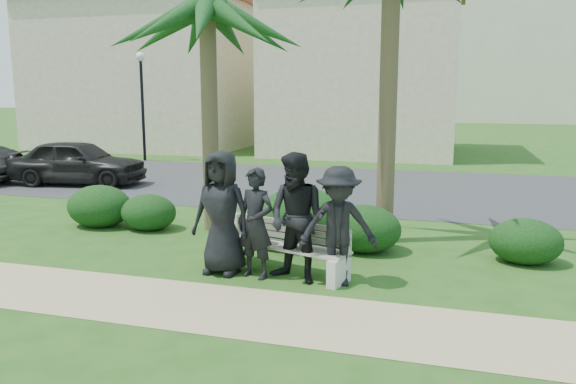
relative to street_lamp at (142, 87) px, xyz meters
name	(u,v)px	position (x,y,z in m)	size (l,w,h in m)	color
ground	(251,266)	(9.00, -12.00, -2.94)	(160.00, 160.00, 0.00)	#214F16
footpath	(203,306)	(9.00, -13.80, -2.94)	(30.00, 1.60, 0.01)	tan
asphalt_street	(345,186)	(9.00, -4.00, -2.94)	(160.00, 8.00, 0.01)	#2D2D30
stucco_bldg_left	(151,74)	(-3.00, 6.00, 0.72)	(10.40, 8.40, 7.30)	#BAAC8B
stucco_bldg_right	(366,72)	(8.00, 6.00, 0.72)	(8.40, 8.40, 7.30)	#BAAC8B
street_lamp	(142,87)	(0.00, 0.00, 0.00)	(0.36, 0.36, 4.29)	black
park_bench	(281,250)	(9.54, -12.16, -2.60)	(2.29, 1.07, 0.75)	#B0A894
man_a	(222,213)	(8.71, -12.44, -2.01)	(0.91, 0.59, 1.87)	black
man_b	(256,223)	(9.27, -12.50, -2.12)	(0.60, 0.39, 1.64)	black
man_c	(297,218)	(9.90, -12.50, -2.00)	(0.91, 0.71, 1.88)	black
man_d	(338,226)	(10.49, -12.48, -2.09)	(1.10, 0.63, 1.71)	black
hedge_a	(99,205)	(5.08, -10.34, -2.51)	(1.34, 1.11, 0.88)	black
hedge_b	(149,211)	(6.20, -10.32, -2.57)	(1.13, 0.93, 0.74)	black
hedge_c	(280,225)	(9.11, -10.79, -2.55)	(1.19, 0.99, 0.78)	black
hedge_d	(302,217)	(9.49, -10.68, -2.40)	(1.67, 1.38, 1.09)	black
hedge_e	(364,227)	(10.58, -10.64, -2.53)	(1.28, 1.05, 0.83)	black
hedge_f	(526,240)	(13.18, -10.58, -2.57)	(1.14, 0.94, 0.74)	black
palm_left	(207,11)	(7.42, -9.95, 1.28)	(3.00, 3.00, 5.18)	brown
car_a	(78,162)	(1.29, -5.93, -2.27)	(1.59, 3.96, 1.35)	black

